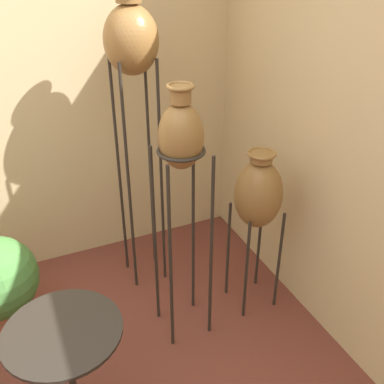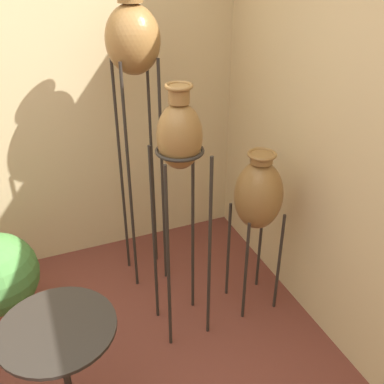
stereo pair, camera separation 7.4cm
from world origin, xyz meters
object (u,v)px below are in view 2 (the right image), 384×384
Objects in this scene: vase_stand_medium at (180,145)px; side_table at (63,357)px; vase_stand_tall at (133,47)px; vase_stand_short at (258,196)px.

vase_stand_medium reaches higher than side_table.
vase_stand_tall is 2.77× the size of side_table.
vase_stand_short is 1.59× the size of side_table.
vase_stand_tall is 1.23× the size of vase_stand_medium.
vase_stand_medium is at bearing -177.45° from vase_stand_short.
vase_stand_medium is 1.41× the size of vase_stand_short.
vase_stand_tall reaches higher than vase_stand_medium.
vase_stand_tall is at bearing 134.90° from vase_stand_short.
side_table is at bearing -159.59° from vase_stand_short.
side_table is at bearing -124.24° from vase_stand_tall.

